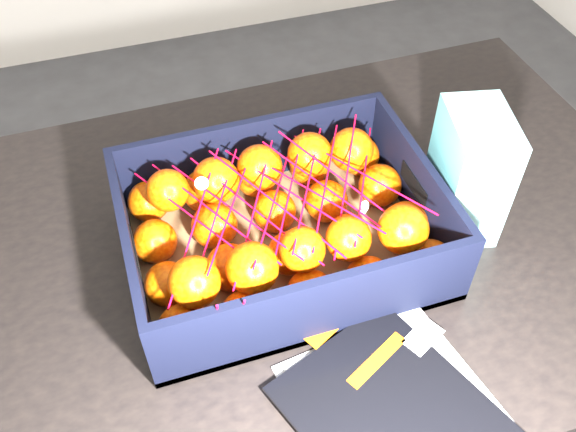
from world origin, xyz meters
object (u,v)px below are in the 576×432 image
object	(u,v)px
produce_crate	(282,234)
magazine_stack	(404,423)
table	(300,275)
retail_carton	(469,172)

from	to	relation	value
produce_crate	magazine_stack	bearing A→B (deg)	-79.87
table	retail_carton	bearing A→B (deg)	-9.22
table	retail_carton	size ratio (longest dim) A/B	6.11
table	produce_crate	world-z (taller)	produce_crate
table	produce_crate	size ratio (longest dim) A/B	2.72
magazine_stack	produce_crate	size ratio (longest dim) A/B	0.85
table	magazine_stack	distance (m)	0.35
magazine_stack	produce_crate	xyz separation A→B (m)	(-0.06, 0.31, 0.03)
table	retail_carton	xyz separation A→B (m)	(0.25, -0.04, 0.20)
retail_carton	table	bearing A→B (deg)	-176.32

